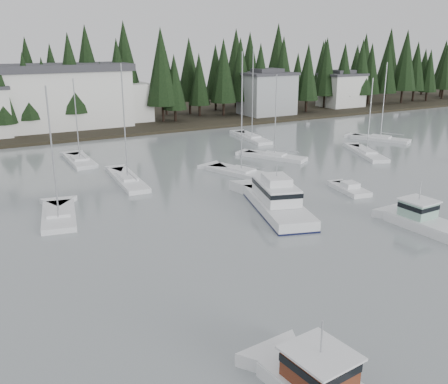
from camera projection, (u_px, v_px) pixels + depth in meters
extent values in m
cube|color=black|center=(70.00, 117.00, 103.25)|extent=(240.00, 54.00, 1.00)
cube|color=#999EA0|center=(267.00, 95.00, 102.80)|extent=(10.00, 8.00, 8.00)
cube|color=#38383D|center=(267.00, 74.00, 101.55)|extent=(10.60, 8.48, 0.50)
cube|color=#38383D|center=(267.00, 71.00, 101.38)|extent=(5.50, 4.40, 0.80)
cube|color=silver|center=(341.00, 91.00, 114.85)|extent=(9.00, 7.00, 7.00)
cube|color=#38383D|center=(343.00, 74.00, 113.75)|extent=(9.54, 7.42, 0.50)
cube|color=#38383D|center=(343.00, 72.00, 113.57)|extent=(4.95, 3.85, 0.80)
cube|color=silver|center=(58.00, 99.00, 86.79)|extent=(24.00, 10.00, 10.00)
cube|color=#38383D|center=(55.00, 68.00, 85.23)|extent=(25.00, 11.00, 1.20)
cube|color=silver|center=(122.00, 102.00, 94.48)|extent=(10.00, 8.00, 7.00)
cube|color=#4C1A0F|center=(320.00, 368.00, 22.25)|extent=(2.68, 2.89, 1.38)
cube|color=white|center=(321.00, 353.00, 22.03)|extent=(3.00, 3.27, 0.12)
cube|color=black|center=(320.00, 362.00, 22.16)|extent=(2.74, 2.94, 0.39)
cylinder|color=#A5A8AD|center=(322.00, 337.00, 21.78)|extent=(0.08, 0.08, 1.58)
cube|color=white|center=(278.00, 210.00, 46.76)|extent=(6.94, 12.37, 1.72)
cube|color=black|center=(278.00, 211.00, 46.79)|extent=(6.99, 12.43, 0.24)
cube|color=white|center=(276.00, 191.00, 46.82)|extent=(4.65, 6.75, 1.56)
cube|color=black|center=(276.00, 187.00, 46.71)|extent=(4.74, 6.83, 0.43)
cube|color=white|center=(277.00, 180.00, 46.49)|extent=(2.99, 3.58, 0.70)
cylinder|color=#A5A8AD|center=(277.00, 171.00, 46.23)|extent=(0.10, 0.10, 1.18)
cube|color=white|center=(432.00, 230.00, 41.95)|extent=(3.18, 8.26, 1.32)
cube|color=white|center=(433.00, 222.00, 41.74)|extent=(3.12, 8.09, 0.12)
cube|color=#8EBAA6|center=(418.00, 209.00, 42.86)|extent=(2.44, 2.54, 1.43)
cube|color=white|center=(419.00, 200.00, 42.64)|extent=(2.74, 2.88, 0.12)
cube|color=black|center=(418.00, 206.00, 42.78)|extent=(2.50, 2.58, 0.41)
cylinder|color=#A5A8AD|center=(420.00, 191.00, 42.38)|extent=(0.08, 0.08, 1.63)
cube|color=white|center=(80.00, 163.00, 65.38)|extent=(2.91, 8.65, 1.05)
cube|color=white|center=(80.00, 158.00, 65.19)|extent=(1.97, 2.96, 0.30)
cylinder|color=#A5A8AD|center=(76.00, 119.00, 63.71)|extent=(0.14, 0.14, 10.31)
cube|color=white|center=(380.00, 140.00, 79.67)|extent=(6.11, 9.22, 1.05)
cube|color=white|center=(380.00, 136.00, 79.48)|extent=(2.87, 3.51, 0.30)
cylinder|color=#A5A8AD|center=(384.00, 101.00, 77.81)|extent=(0.14, 0.14, 11.58)
cube|color=white|center=(128.00, 182.00, 56.48)|extent=(3.24, 10.74, 1.05)
cube|color=white|center=(128.00, 177.00, 56.29)|extent=(1.97, 3.72, 0.30)
cylinder|color=#A5A8AD|center=(124.00, 122.00, 54.48)|extent=(0.14, 0.14, 12.55)
cube|color=white|center=(366.00, 155.00, 69.61)|extent=(6.09, 10.27, 1.05)
cube|color=white|center=(367.00, 151.00, 69.42)|extent=(2.87, 3.82, 0.30)
cylinder|color=#A5A8AD|center=(370.00, 115.00, 67.98)|extent=(0.14, 0.14, 10.02)
cube|color=white|center=(241.00, 175.00, 59.63)|extent=(5.60, 9.46, 1.05)
cube|color=white|center=(241.00, 169.00, 59.44)|extent=(2.87, 3.54, 0.30)
cylinder|color=#A5A8AD|center=(242.00, 113.00, 57.47)|extent=(0.14, 0.14, 13.68)
cube|color=white|center=(274.00, 158.00, 67.64)|extent=(6.40, 8.89, 1.05)
cube|color=white|center=(274.00, 154.00, 67.45)|extent=(2.95, 3.45, 0.30)
cylinder|color=#A5A8AD|center=(276.00, 116.00, 65.93)|extent=(0.14, 0.14, 10.62)
cube|color=white|center=(252.00, 139.00, 80.46)|extent=(3.94, 10.68, 1.05)
cube|color=white|center=(252.00, 135.00, 80.27)|extent=(2.23, 3.76, 0.30)
cylinder|color=#A5A8AD|center=(253.00, 93.00, 78.30)|extent=(0.14, 0.14, 13.70)
cube|color=white|center=(59.00, 219.00, 45.00)|extent=(4.38, 8.45, 1.05)
cube|color=white|center=(58.00, 212.00, 44.81)|extent=(2.51, 3.07, 0.30)
cylinder|color=#A5A8AD|center=(52.00, 152.00, 43.18)|extent=(0.14, 0.14, 11.29)
cube|color=white|center=(350.00, 191.00, 52.94)|extent=(3.06, 5.38, 0.90)
cube|color=white|center=(350.00, 185.00, 52.74)|extent=(1.76, 1.86, 0.55)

